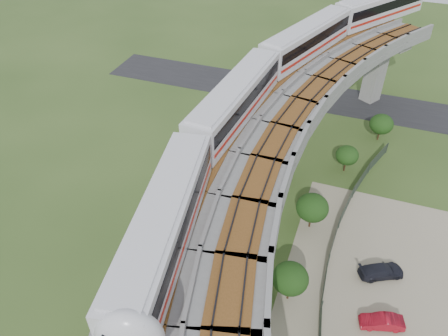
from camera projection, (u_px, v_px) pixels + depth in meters
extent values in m
plane|color=#354E1F|center=(238.00, 241.00, 41.27)|extent=(160.00, 160.00, 0.00)
cube|color=gray|center=(390.00, 302.00, 36.07)|extent=(18.00, 26.00, 0.04)
cube|color=#232326|center=(303.00, 94.00, 63.30)|extent=(60.00, 8.00, 0.03)
cube|color=#99968E|center=(375.00, 72.00, 59.58)|extent=(2.86, 2.93, 8.40)
cube|color=#99968E|center=(383.00, 38.00, 56.58)|extent=(7.21, 5.74, 1.20)
cube|color=#99968E|center=(278.00, 146.00, 46.06)|extent=(2.35, 2.51, 8.40)
cube|color=#99968E|center=(282.00, 107.00, 43.06)|extent=(7.31, 3.58, 1.20)
cube|color=#99968E|center=(204.00, 309.00, 30.76)|extent=(2.35, 2.51, 8.40)
cube|color=#99968E|center=(202.00, 265.00, 27.76)|extent=(7.31, 3.58, 1.20)
cube|color=gray|center=(357.00, 43.00, 52.87)|extent=(16.42, 20.91, 0.80)
cube|color=gray|center=(329.00, 26.00, 54.73)|extent=(8.66, 17.08, 1.00)
cube|color=gray|center=(391.00, 46.00, 49.89)|extent=(8.66, 17.08, 1.00)
cube|color=brown|center=(342.00, 34.00, 53.83)|extent=(10.68, 18.08, 0.12)
cube|color=black|center=(342.00, 34.00, 53.75)|extent=(9.69, 17.59, 0.12)
cube|color=brown|center=(374.00, 45.00, 51.35)|extent=(10.68, 18.08, 0.12)
cube|color=black|center=(374.00, 44.00, 51.27)|extent=(9.69, 17.59, 0.12)
cube|color=gray|center=(277.00, 104.00, 41.55)|extent=(11.77, 20.03, 0.80)
cube|color=gray|center=(237.00, 85.00, 42.59)|extent=(3.22, 18.71, 1.00)
cube|color=gray|center=(322.00, 107.00, 39.37)|extent=(3.22, 18.71, 1.00)
cube|color=brown|center=(256.00, 94.00, 42.08)|extent=(5.44, 19.05, 0.12)
cube|color=black|center=(256.00, 93.00, 42.01)|extent=(4.35, 18.88, 0.12)
cube|color=brown|center=(299.00, 106.00, 40.44)|extent=(5.44, 19.05, 0.12)
cube|color=black|center=(299.00, 104.00, 40.36)|extent=(4.35, 18.88, 0.12)
cube|color=gray|center=(206.00, 240.00, 28.14)|extent=(11.77, 20.03, 0.80)
cube|color=gray|center=(141.00, 221.00, 28.23)|extent=(3.22, 18.71, 1.00)
cube|color=gray|center=(274.00, 240.00, 26.93)|extent=(3.22, 18.71, 1.00)
cube|color=brown|center=(173.00, 230.00, 28.18)|extent=(5.44, 19.05, 0.12)
cube|color=black|center=(173.00, 229.00, 28.11)|extent=(4.35, 18.88, 0.12)
cube|color=brown|center=(240.00, 240.00, 27.52)|extent=(5.44, 19.05, 0.12)
cube|color=black|center=(240.00, 238.00, 27.45)|extent=(4.35, 18.88, 0.12)
cube|color=silver|center=(164.00, 226.00, 26.03)|extent=(5.26, 15.24, 3.20)
cube|color=silver|center=(162.00, 205.00, 24.97)|extent=(4.60, 14.41, 0.22)
cube|color=black|center=(164.00, 220.00, 25.75)|extent=(5.22, 14.66, 1.15)
cube|color=red|center=(165.00, 234.00, 26.50)|extent=(5.22, 14.66, 0.30)
cube|color=black|center=(166.00, 242.00, 26.94)|extent=(4.09, 12.89, 0.28)
cube|color=silver|center=(236.00, 100.00, 37.64)|extent=(3.83, 15.16, 3.20)
cube|color=silver|center=(236.00, 83.00, 36.58)|extent=(3.24, 14.37, 0.22)
cube|color=black|center=(236.00, 96.00, 37.36)|extent=(3.85, 14.57, 1.15)
cube|color=red|center=(236.00, 108.00, 38.11)|extent=(3.85, 14.57, 0.30)
cube|color=black|center=(235.00, 115.00, 38.56)|extent=(2.87, 12.86, 0.28)
cube|color=silver|center=(307.00, 40.00, 48.01)|extent=(7.38, 15.07, 3.20)
cube|color=silver|center=(309.00, 25.00, 46.95)|extent=(6.62, 14.19, 0.22)
cube|color=black|center=(307.00, 36.00, 47.73)|extent=(7.24, 14.52, 1.15)
cube|color=red|center=(306.00, 46.00, 48.48)|extent=(7.24, 14.52, 0.30)
cube|color=black|center=(305.00, 52.00, 48.92)|extent=(5.89, 12.68, 0.28)
cube|color=silver|center=(380.00, 7.00, 56.48)|extent=(10.45, 14.04, 3.20)
cube|color=black|center=(381.00, 3.00, 56.20)|extent=(10.18, 13.57, 1.15)
cube|color=red|center=(379.00, 13.00, 56.95)|extent=(10.18, 13.57, 0.30)
cube|color=black|center=(378.00, 18.00, 57.39)|extent=(8.56, 11.72, 0.28)
ellipsoid|color=silver|center=(130.00, 336.00, 20.31)|extent=(3.71, 2.70, 3.64)
cylinder|color=#2D382D|center=(387.00, 148.00, 51.72)|extent=(0.08, 0.08, 1.50)
cube|color=#2D382D|center=(378.00, 158.00, 50.25)|extent=(1.69, 4.77, 1.40)
cylinder|color=#2D382D|center=(369.00, 168.00, 48.72)|extent=(0.08, 0.08, 1.50)
cube|color=#2D382D|center=(361.00, 180.00, 47.14)|extent=(1.23, 4.91, 1.40)
cylinder|color=#2D382D|center=(353.00, 193.00, 45.51)|extent=(0.08, 0.08, 1.50)
cube|color=#2D382D|center=(346.00, 207.00, 43.83)|extent=(0.75, 4.99, 1.40)
cylinder|color=#2D382D|center=(340.00, 223.00, 42.11)|extent=(0.08, 0.08, 1.50)
cube|color=#2D382D|center=(334.00, 240.00, 40.34)|extent=(0.27, 5.04, 1.40)
cylinder|color=#2D382D|center=(329.00, 260.00, 38.55)|extent=(0.08, 0.08, 1.50)
cube|color=#2D382D|center=(325.00, 282.00, 36.72)|extent=(0.27, 5.04, 1.40)
cylinder|color=#2D382D|center=(322.00, 307.00, 34.86)|extent=(0.08, 0.08, 1.50)
cube|color=#2D382D|center=(320.00, 334.00, 32.98)|extent=(0.75, 4.99, 1.40)
cylinder|color=#382314|center=(379.00, 135.00, 53.95)|extent=(0.18, 0.18, 1.43)
ellipsoid|color=#193510|center=(381.00, 124.00, 52.97)|extent=(2.84, 2.84, 2.41)
cylinder|color=#382314|center=(345.00, 166.00, 49.10)|extent=(0.18, 0.18, 1.45)
ellipsoid|color=#193510|center=(347.00, 155.00, 48.18)|extent=(2.51, 2.51, 2.13)
cylinder|color=#382314|center=(310.00, 221.00, 42.24)|extent=(0.18, 0.18, 1.63)
ellipsoid|color=#193510|center=(312.00, 208.00, 41.15)|extent=(3.09, 3.09, 2.63)
cylinder|color=#382314|center=(288.00, 292.00, 35.79)|extent=(0.18, 0.18, 1.77)
ellipsoid|color=#193510|center=(290.00, 278.00, 34.68)|extent=(2.96, 2.96, 2.52)
imported|color=maroon|center=(382.00, 322.00, 33.98)|extent=(3.59, 2.08, 1.12)
imported|color=black|center=(381.00, 271.00, 37.80)|extent=(4.23, 3.28, 1.14)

